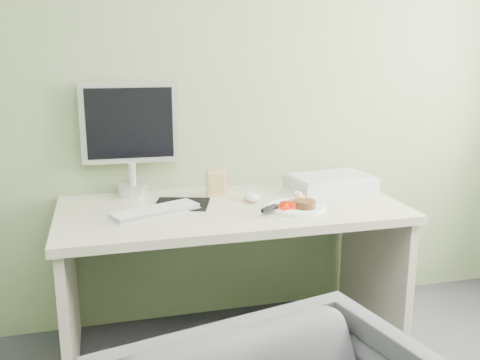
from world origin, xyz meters
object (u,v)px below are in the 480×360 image
object	(u,v)px
desk	(232,242)
monitor	(130,133)
plate	(296,207)
scanner	(330,183)

from	to	relation	value
desk	monitor	world-z (taller)	monitor
desk	monitor	size ratio (longest dim) A/B	2.84
plate	monitor	xyz separation A→B (m)	(-0.71, 0.44, 0.31)
desk	scanner	bearing A→B (deg)	15.47
desk	scanner	xyz separation A→B (m)	(0.57, 0.16, 0.22)
scanner	desk	bearing A→B (deg)	-170.94
plate	monitor	size ratio (longest dim) A/B	0.48
plate	scanner	xyz separation A→B (m)	(0.29, 0.28, 0.03)
desk	plate	distance (m)	0.36
scanner	monitor	size ratio (longest dim) A/B	0.74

